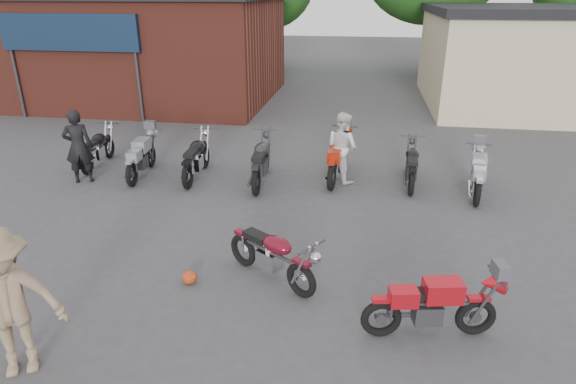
# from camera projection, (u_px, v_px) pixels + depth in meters

# --- Properties ---
(ground) EXTENTS (90.00, 90.00, 0.00)m
(ground) POSITION_uv_depth(u_px,v_px,m) (284.00, 311.00, 7.02)
(ground) COLOR #3A3A3D
(brick_building) EXTENTS (12.00, 8.00, 4.00)m
(brick_building) POSITION_uv_depth(u_px,v_px,m) (128.00, 49.00, 20.28)
(brick_building) COLOR maroon
(brick_building) RESTS_ON ground
(stucco_building) EXTENTS (10.00, 8.00, 3.50)m
(stucco_building) POSITION_uv_depth(u_px,v_px,m) (562.00, 61.00, 18.76)
(stucco_building) COLOR tan
(stucco_building) RESTS_ON ground
(tree_1) EXTENTS (5.92, 5.92, 7.40)m
(tree_1) POSITION_uv_depth(u_px,v_px,m) (260.00, 2.00, 26.32)
(tree_1) COLOR #154612
(tree_1) RESTS_ON ground
(vintage_motorcycle) EXTENTS (1.84, 1.52, 1.05)m
(vintage_motorcycle) POSITION_uv_depth(u_px,v_px,m) (272.00, 252.00, 7.55)
(vintage_motorcycle) COLOR #5A0B19
(vintage_motorcycle) RESTS_ON ground
(sportbike) EXTENTS (1.84, 0.90, 1.02)m
(sportbike) POSITION_uv_depth(u_px,v_px,m) (433.00, 303.00, 6.34)
(sportbike) COLOR #AA0E17
(sportbike) RESTS_ON ground
(helmet) EXTENTS (0.29, 0.29, 0.22)m
(helmet) POSITION_uv_depth(u_px,v_px,m) (190.00, 277.00, 7.64)
(helmet) COLOR #A43311
(helmet) RESTS_ON ground
(person_dark) EXTENTS (0.77, 0.66, 1.79)m
(person_dark) POSITION_uv_depth(u_px,v_px,m) (78.00, 146.00, 11.41)
(person_dark) COLOR black
(person_dark) RESTS_ON ground
(person_light) EXTENTS (1.05, 1.03, 1.70)m
(person_light) POSITION_uv_depth(u_px,v_px,m) (342.00, 147.00, 11.51)
(person_light) COLOR silver
(person_light) RESTS_ON ground
(person_tan) EXTENTS (1.44, 1.22, 1.94)m
(person_tan) POSITION_uv_depth(u_px,v_px,m) (6.00, 304.00, 5.56)
(person_tan) COLOR #887054
(person_tan) RESTS_ON ground
(row_bike_0) EXTENTS (0.75, 1.87, 1.06)m
(row_bike_0) POSITION_uv_depth(u_px,v_px,m) (98.00, 146.00, 12.63)
(row_bike_0) COLOR black
(row_bike_0) RESTS_ON ground
(row_bike_1) EXTENTS (0.80, 1.94, 1.09)m
(row_bike_1) POSITION_uv_depth(u_px,v_px,m) (141.00, 155.00, 11.92)
(row_bike_1) COLOR gray
(row_bike_1) RESTS_ON ground
(row_bike_2) EXTENTS (0.74, 2.01, 1.15)m
(row_bike_2) POSITION_uv_depth(u_px,v_px,m) (196.00, 155.00, 11.80)
(row_bike_2) COLOR black
(row_bike_2) RESTS_ON ground
(row_bike_3) EXTENTS (0.82, 2.13, 1.21)m
(row_bike_3) POSITION_uv_depth(u_px,v_px,m) (261.00, 159.00, 11.46)
(row_bike_3) COLOR black
(row_bike_3) RESTS_ON ground
(row_bike_4) EXTENTS (0.91, 2.17, 1.22)m
(row_bike_4) POSITION_uv_depth(u_px,v_px,m) (338.00, 155.00, 11.72)
(row_bike_4) COLOR #A6220D
(row_bike_4) RESTS_ON ground
(row_bike_5) EXTENTS (0.71, 1.90, 1.08)m
(row_bike_5) POSITION_uv_depth(u_px,v_px,m) (412.00, 163.00, 11.39)
(row_bike_5) COLOR black
(row_bike_5) RESTS_ON ground
(row_bike_6) EXTENTS (0.89, 1.92, 1.07)m
(row_bike_6) POSITION_uv_depth(u_px,v_px,m) (478.00, 172.00, 10.82)
(row_bike_6) COLOR gray
(row_bike_6) RESTS_ON ground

